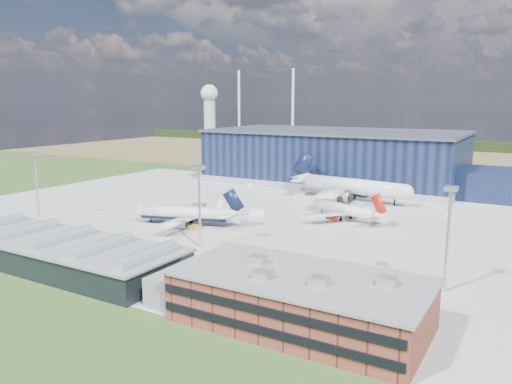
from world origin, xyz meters
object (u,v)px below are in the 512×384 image
(light_mast_east, at_px, (449,222))
(airstair, at_px, (223,209))
(gse_tug_a, at_px, (194,227))
(gse_cart_b, at_px, (249,185))
(light_mast_center, at_px, (199,193))
(gse_cart_a, at_px, (447,215))
(ops_building, at_px, (300,299))
(car_b, at_px, (357,306))
(gse_van_a, at_px, (257,212))
(gse_van_b, at_px, (361,210))
(car_a, at_px, (308,295))
(airliner_widebody, at_px, (354,178))
(airliner_red, at_px, (344,204))
(light_mast_west, at_px, (36,174))
(airliner_navy, at_px, (184,206))
(hangar, at_px, (340,160))

(light_mast_east, xyz_separation_m, airstair, (-84.07, 39.62, -13.95))
(gse_tug_a, height_order, gse_cart_b, gse_cart_b)
(light_mast_center, bearing_deg, gse_cart_a, 55.09)
(ops_building, relative_size, car_b, 13.08)
(gse_van_a, xyz_separation_m, car_b, (57.81, -59.70, -0.61))
(gse_cart_a, height_order, airstair, airstair)
(light_mast_east, relative_size, gse_cart_a, 8.66)
(light_mast_east, height_order, airstair, light_mast_east)
(light_mast_east, relative_size, gse_tug_a, 7.20)
(gse_tug_a, relative_size, gse_van_b, 0.68)
(gse_van_a, xyz_separation_m, car_a, (47.36, -59.70, -0.65))
(airliner_widebody, xyz_separation_m, gse_tug_a, (-27.80, -70.15, -8.61))
(light_mast_east, distance_m, airliner_widebody, 99.21)
(airliner_red, distance_m, gse_cart_a, 38.20)
(light_mast_west, height_order, light_mast_center, same)
(light_mast_west, xyz_separation_m, gse_van_b, (94.46, 65.16, -14.35))
(car_b, bearing_deg, ops_building, 153.10)
(light_mast_east, xyz_separation_m, airliner_red, (-42.39, 52.00, -9.87))
(ops_building, relative_size, airliner_navy, 1.20)
(ops_building, distance_m, gse_cart_b, 148.58)
(airliner_widebody, height_order, gse_van_a, airliner_widebody)
(light_mast_east, height_order, gse_van_b, light_mast_east)
(gse_van_a, bearing_deg, hangar, -17.88)
(ops_building, xyz_separation_m, gse_cart_a, (7.50, 105.26, -4.22))
(gse_cart_a, xyz_separation_m, airstair, (-71.58, -35.63, 0.91))
(light_mast_west, distance_m, gse_tug_a, 60.16)
(ops_building, distance_m, airstair, 94.68)
(airliner_widebody, height_order, gse_cart_b, airliner_widebody)
(hangar, relative_size, car_b, 41.22)
(ops_building, xyz_separation_m, light_mast_west, (-115.01, 30.00, 10.64))
(hangar, bearing_deg, light_mast_west, -116.71)
(light_mast_east, height_order, airliner_widebody, light_mast_east)
(gse_van_b, bearing_deg, ops_building, -114.73)
(gse_cart_a, xyz_separation_m, car_a, (-11.21, -93.25, -0.03))
(gse_van_b, bearing_deg, car_a, -115.47)
(airliner_navy, height_order, gse_cart_b, airliner_navy)
(airliner_navy, bearing_deg, gse_cart_a, -159.54)
(gse_cart_a, distance_m, airstair, 79.96)
(airliner_red, relative_size, gse_van_a, 6.26)
(airliner_red, distance_m, airstair, 43.67)
(ops_building, bearing_deg, gse_van_a, 125.46)
(ops_building, relative_size, airstair, 9.92)
(gse_cart_a, relative_size, gse_van_b, 0.56)
(car_a, xyz_separation_m, car_b, (10.45, 0.00, 0.04))
(gse_cart_a, height_order, gse_cart_b, gse_cart_b)
(ops_building, relative_size, gse_cart_b, 13.96)
(hangar, xyz_separation_m, ops_building, (52.20, -154.81, -6.82))
(gse_van_b, height_order, car_a, gse_van_b)
(hangar, bearing_deg, airliner_navy, -96.75)
(gse_cart_a, relative_size, car_b, 0.75)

